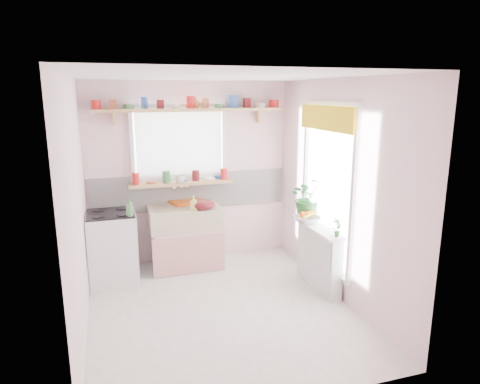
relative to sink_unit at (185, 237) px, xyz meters
name	(u,v)px	position (x,y,z in m)	size (l,w,h in m)	color
room	(252,171)	(0.81, -0.43, 0.94)	(3.20, 3.20, 3.20)	white
sink_unit	(185,237)	(0.00, 0.00, 0.00)	(0.95, 0.65, 1.11)	white
cooker	(113,248)	(-0.95, -0.24, 0.03)	(0.58, 0.58, 0.93)	white
radiator_ledge	(319,256)	(1.45, -1.09, -0.03)	(0.22, 0.95, 0.78)	white
windowsill	(181,183)	(0.00, 0.19, 0.71)	(1.40, 0.22, 0.04)	tan
pine_shelf	(190,110)	(0.15, 0.18, 1.69)	(2.52, 0.24, 0.04)	tan
shelf_crockery	(189,104)	(0.13, 0.18, 1.76)	(2.47, 0.11, 0.12)	red
sill_crockery	(180,178)	(-0.02, 0.19, 0.78)	(1.35, 0.11, 0.12)	red
dish_tray	(186,202)	(0.05, 0.21, 0.44)	(0.40, 0.30, 0.04)	#DA5913
colander	(204,205)	(0.22, -0.19, 0.48)	(0.29, 0.29, 0.13)	maroon
jade_plant	(308,197)	(1.48, -0.69, 0.61)	(0.48, 0.41, 0.53)	#29672D
fruit_bowl	(307,219)	(1.37, -0.90, 0.38)	(0.32, 0.32, 0.08)	silver
herb_pot	(337,227)	(1.44, -1.49, 0.45)	(0.11, 0.08, 0.22)	#2D692A
soap_bottle_sink	(194,203)	(0.09, -0.19, 0.51)	(0.09, 0.09, 0.19)	#EFE16A
sill_cup	(180,179)	(-0.02, 0.13, 0.78)	(0.12, 0.12, 0.10)	silver
sill_bowl	(219,177)	(0.55, 0.25, 0.76)	(0.17, 0.17, 0.05)	#304B9F
shelf_vase	(195,102)	(0.22, 0.21, 1.78)	(0.14, 0.14, 0.15)	#B46E37
cooker_bottle	(129,207)	(-0.73, -0.46, 0.60)	(0.09, 0.09, 0.22)	#3F7F44
fruit	(307,214)	(1.37, -0.89, 0.44)	(0.20, 0.14, 0.10)	orange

